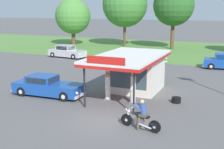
{
  "coord_description": "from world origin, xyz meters",
  "views": [
    {
      "loc": [
        6.56,
        -14.24,
        6.0
      ],
      "look_at": [
        -1.72,
        4.74,
        1.4
      ],
      "focal_mm": 47.48,
      "sensor_mm": 36.0,
      "label": 1
    }
  ],
  "objects_px": {
    "featured_classic_sedan": "(47,86)",
    "gas_pump_offside": "(133,89)",
    "spare_tire_stack": "(176,100)",
    "parked_car_back_row_centre": "(143,57)",
    "parked_car_back_row_far_right": "(67,52)",
    "motorcycle_with_rider": "(141,117)",
    "gas_pump_nearside": "(108,88)"
  },
  "relations": [
    {
      "from": "parked_car_back_row_centre",
      "to": "parked_car_back_row_far_right",
      "type": "bearing_deg",
      "value": -179.78
    },
    {
      "from": "gas_pump_offside",
      "to": "motorcycle_with_rider",
      "type": "xyz_separation_m",
      "value": [
        1.79,
        -3.83,
        -0.31
      ]
    },
    {
      "from": "motorcycle_with_rider",
      "to": "parked_car_back_row_centre",
      "type": "bearing_deg",
      "value": 107.4
    },
    {
      "from": "gas_pump_nearside",
      "to": "parked_car_back_row_centre",
      "type": "height_order",
      "value": "gas_pump_nearside"
    },
    {
      "from": "featured_classic_sedan",
      "to": "parked_car_back_row_centre",
      "type": "distance_m",
      "value": 15.23
    },
    {
      "from": "gas_pump_nearside",
      "to": "parked_car_back_row_centre",
      "type": "bearing_deg",
      "value": 98.41
    },
    {
      "from": "parked_car_back_row_centre",
      "to": "gas_pump_nearside",
      "type": "bearing_deg",
      "value": -81.59
    },
    {
      "from": "featured_classic_sedan",
      "to": "parked_car_back_row_centre",
      "type": "height_order",
      "value": "parked_car_back_row_centre"
    },
    {
      "from": "gas_pump_nearside",
      "to": "featured_classic_sedan",
      "type": "bearing_deg",
      "value": -171.17
    },
    {
      "from": "gas_pump_nearside",
      "to": "spare_tire_stack",
      "type": "distance_m",
      "value": 4.57
    },
    {
      "from": "parked_car_back_row_centre",
      "to": "spare_tire_stack",
      "type": "relative_size",
      "value": 8.61
    },
    {
      "from": "gas_pump_nearside",
      "to": "gas_pump_offside",
      "type": "bearing_deg",
      "value": 0.0
    },
    {
      "from": "motorcycle_with_rider",
      "to": "featured_classic_sedan",
      "type": "height_order",
      "value": "motorcycle_with_rider"
    },
    {
      "from": "parked_car_back_row_centre",
      "to": "motorcycle_with_rider",
      "type": "bearing_deg",
      "value": -72.6
    },
    {
      "from": "gas_pump_nearside",
      "to": "spare_tire_stack",
      "type": "bearing_deg",
      "value": 16.48
    },
    {
      "from": "gas_pump_offside",
      "to": "parked_car_back_row_far_right",
      "type": "xyz_separation_m",
      "value": [
        -13.97,
        14.35,
        -0.27
      ]
    },
    {
      "from": "gas_pump_offside",
      "to": "gas_pump_nearside",
      "type": "bearing_deg",
      "value": -180.0
    },
    {
      "from": "motorcycle_with_rider",
      "to": "featured_classic_sedan",
      "type": "relative_size",
      "value": 0.43
    },
    {
      "from": "featured_classic_sedan",
      "to": "parked_car_back_row_far_right",
      "type": "xyz_separation_m",
      "value": [
        -7.81,
        15.03,
        0.05
      ]
    },
    {
      "from": "spare_tire_stack",
      "to": "parked_car_back_row_far_right",
      "type": "bearing_deg",
      "value": 141.64
    },
    {
      "from": "motorcycle_with_rider",
      "to": "featured_classic_sedan",
      "type": "xyz_separation_m",
      "value": [
        -7.95,
        3.15,
        -0.0
      ]
    },
    {
      "from": "gas_pump_nearside",
      "to": "spare_tire_stack",
      "type": "relative_size",
      "value": 3.17
    },
    {
      "from": "motorcycle_with_rider",
      "to": "parked_car_back_row_far_right",
      "type": "relative_size",
      "value": 0.44
    },
    {
      "from": "featured_classic_sedan",
      "to": "gas_pump_offside",
      "type": "bearing_deg",
      "value": 6.29
    },
    {
      "from": "gas_pump_offside",
      "to": "parked_car_back_row_centre",
      "type": "relative_size",
      "value": 0.41
    },
    {
      "from": "parked_car_back_row_far_right",
      "to": "motorcycle_with_rider",
      "type": "bearing_deg",
      "value": -49.08
    },
    {
      "from": "motorcycle_with_rider",
      "to": "parked_car_back_row_centre",
      "type": "relative_size",
      "value": 0.44
    },
    {
      "from": "gas_pump_nearside",
      "to": "featured_classic_sedan",
      "type": "relative_size",
      "value": 0.36
    },
    {
      "from": "spare_tire_stack",
      "to": "parked_car_back_row_centre",
      "type": "bearing_deg",
      "value": 116.24
    },
    {
      "from": "featured_classic_sedan",
      "to": "spare_tire_stack",
      "type": "distance_m",
      "value": 8.93
    },
    {
      "from": "gas_pump_offside",
      "to": "featured_classic_sedan",
      "type": "distance_m",
      "value": 6.2
    },
    {
      "from": "parked_car_back_row_far_right",
      "to": "spare_tire_stack",
      "type": "relative_size",
      "value": 8.55
    }
  ]
}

